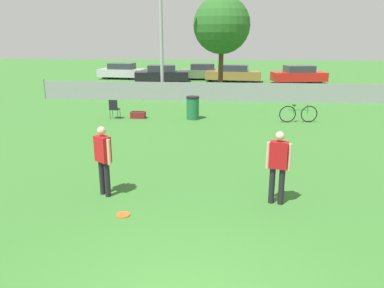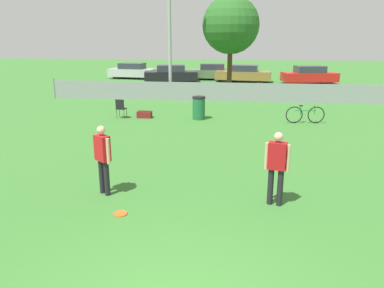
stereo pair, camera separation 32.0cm
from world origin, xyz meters
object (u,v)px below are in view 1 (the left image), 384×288
object	(u,v)px
player_thrower_red	(103,157)
parked_car_silver	(122,71)
frisbee_disc	(123,215)
tree_near_pole	(222,25)
parked_car_red	(299,75)
gear_bag_sideline	(138,115)
light_pole	(161,1)
parked_car_olive	(203,72)
parked_car_tan	(233,74)
parked_car_dark	(161,74)
player_defender_red	(278,163)
folding_chair_sideline	(114,108)
trash_bin	(193,108)
bicycle_sideline	(298,114)

from	to	relation	value
player_thrower_red	parked_car_silver	world-z (taller)	player_thrower_red
frisbee_disc	parked_car_silver	size ratio (longest dim) A/B	0.07
tree_near_pole	parked_car_red	world-z (taller)	tree_near_pole
frisbee_disc	gear_bag_sideline	distance (m)	9.98
light_pole	tree_near_pole	bearing A→B (deg)	40.11
player_thrower_red	parked_car_olive	world-z (taller)	player_thrower_red
player_thrower_red	parked_car_red	world-z (taller)	player_thrower_red
gear_bag_sideline	parked_car_tan	xyz separation A→B (m)	(4.76, 15.29, 0.54)
frisbee_disc	parked_car_dark	xyz separation A→B (m)	(-3.08, 24.13, 0.68)
player_defender_red	frisbee_disc	distance (m)	3.55
player_thrower_red	parked_car_olive	xyz separation A→B (m)	(0.90, 25.61, -0.29)
player_thrower_red	parked_car_red	xyz separation A→B (m)	(8.85, 23.29, -0.26)
tree_near_pole	parked_car_tan	distance (m)	7.75
player_thrower_red	player_defender_red	bearing A→B (deg)	35.15
gear_bag_sideline	folding_chair_sideline	bearing A→B (deg)	-167.37
tree_near_pole	parked_car_red	distance (m)	9.40
folding_chair_sideline	trash_bin	size ratio (longest dim) A/B	0.85
player_thrower_red	parked_car_silver	distance (m)	26.35
bicycle_sideline	parked_car_dark	size ratio (longest dim) A/B	0.37
player_thrower_red	frisbee_disc	world-z (taller)	player_thrower_red
light_pole	gear_bag_sideline	bearing A→B (deg)	-92.63
player_thrower_red	parked_car_dark	size ratio (longest dim) A/B	0.37
parked_car_dark	parked_car_red	xyz separation A→B (m)	(11.25, 0.17, 0.02)
frisbee_disc	parked_car_silver	xyz separation A→B (m)	(-7.08, 26.58, 0.67)
tree_near_pole	bicycle_sideline	size ratio (longest dim) A/B	3.70
folding_chair_sideline	bicycle_sideline	xyz separation A→B (m)	(8.32, -0.06, -0.13)
player_defender_red	parked_car_silver	distance (m)	27.71
frisbee_disc	folding_chair_sideline	size ratio (longest dim) A/B	0.33
parked_car_olive	player_defender_red	bearing A→B (deg)	-84.43
player_defender_red	parked_car_dark	bearing A→B (deg)	119.51
parked_car_olive	parked_car_red	xyz separation A→B (m)	(7.95, -2.32, 0.04)
folding_chair_sideline	parked_car_dark	distance (m)	14.56
parked_car_tan	parked_car_red	size ratio (longest dim) A/B	1.06
tree_near_pole	parked_car_red	size ratio (longest dim) A/B	1.39
trash_bin	parked_car_tan	size ratio (longest dim) A/B	0.22
tree_near_pole	frisbee_disc	size ratio (longest dim) A/B	21.43
player_defender_red	frisbee_disc	xyz separation A→B (m)	(-3.30, -0.88, -0.95)
player_defender_red	parked_car_olive	bearing A→B (deg)	110.99
tree_near_pole	trash_bin	size ratio (longest dim) A/B	5.95
tree_near_pole	gear_bag_sideline	size ratio (longest dim) A/B	9.27
parked_car_olive	tree_near_pole	bearing A→B (deg)	-79.90
bicycle_sideline	player_thrower_red	bearing A→B (deg)	-130.96
player_defender_red	gear_bag_sideline	size ratio (longest dim) A/B	2.50
tree_near_pole	frisbee_disc	xyz separation A→B (m)	(-1.87, -18.37, -4.37)
frisbee_disc	folding_chair_sideline	distance (m)	10.02
light_pole	trash_bin	world-z (taller)	light_pole
parked_car_red	parked_car_silver	bearing A→B (deg)	161.82
trash_bin	parked_car_silver	xyz separation A→B (m)	(-7.77, 16.80, 0.16)
bicycle_sideline	gear_bag_sideline	world-z (taller)	bicycle_sideline
parked_car_dark	parked_car_olive	size ratio (longest dim) A/B	1.14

